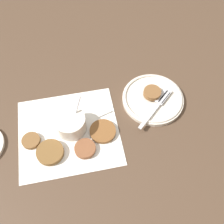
{
  "coord_description": "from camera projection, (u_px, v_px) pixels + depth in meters",
  "views": [
    {
      "loc": [
        0.03,
        0.43,
        0.77
      ],
      "look_at": [
        -0.14,
        -0.01,
        0.02
      ],
      "focal_mm": 42.0,
      "sensor_mm": 36.0,
      "label": 1
    }
  ],
  "objects": [
    {
      "name": "ground_plane",
      "position": [
        73.0,
        131.0,
        0.87
      ],
      "size": [
        4.0,
        4.0,
        0.0
      ],
      "primitive_type": "plane",
      "color": "#4C3828"
    },
    {
      "name": "napkin",
      "position": [
        68.0,
        131.0,
        0.87
      ],
      "size": [
        0.38,
        0.36,
        0.0
      ],
      "color": "white",
      "rests_on": "ground_plane"
    },
    {
      "name": "sauce_bowl",
      "position": [
        72.0,
        124.0,
        0.85
      ],
      "size": [
        0.11,
        0.1,
        0.11
      ],
      "color": "silver",
      "rests_on": "napkin"
    },
    {
      "name": "fritter_0",
      "position": [
        31.0,
        141.0,
        0.84
      ],
      "size": [
        0.06,
        0.06,
        0.01
      ],
      "color": "brown",
      "rests_on": "napkin"
    },
    {
      "name": "fritter_1",
      "position": [
        85.0,
        149.0,
        0.82
      ],
      "size": [
        0.07,
        0.07,
        0.01
      ],
      "color": "brown",
      "rests_on": "napkin"
    },
    {
      "name": "fritter_2",
      "position": [
        50.0,
        152.0,
        0.82
      ],
      "size": [
        0.09,
        0.09,
        0.02
      ],
      "color": "brown",
      "rests_on": "napkin"
    },
    {
      "name": "fritter_3",
      "position": [
        103.0,
        131.0,
        0.86
      ],
      "size": [
        0.09,
        0.09,
        0.01
      ],
      "color": "brown",
      "rests_on": "napkin"
    },
    {
      "name": "serving_plate",
      "position": [
        153.0,
        99.0,
        0.93
      ],
      "size": [
        0.22,
        0.22,
        0.02
      ],
      "color": "silver",
      "rests_on": "ground_plane"
    },
    {
      "name": "fritter_on_plate",
      "position": [
        152.0,
        93.0,
        0.92
      ],
      "size": [
        0.06,
        0.06,
        0.02
      ],
      "color": "brown",
      "rests_on": "serving_plate"
    },
    {
      "name": "fork",
      "position": [
        158.0,
        104.0,
        0.9
      ],
      "size": [
        0.17,
        0.12,
        0.0
      ],
      "color": "silver",
      "rests_on": "serving_plate"
    }
  ]
}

